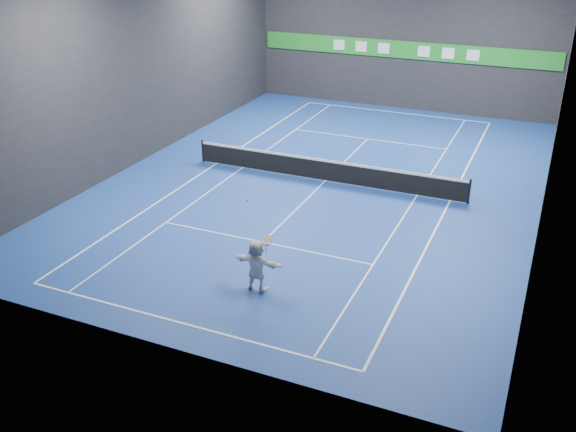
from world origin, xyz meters
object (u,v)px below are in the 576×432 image
at_px(player, 257,265).
at_px(tennis_ball, 248,201).
at_px(tennis_net, 325,170).
at_px(tennis_racket, 267,243).

distance_m(player, tennis_ball, 2.07).
bearing_deg(tennis_net, player, -82.58).
bearing_deg(tennis_net, tennis_ball, -84.72).
bearing_deg(tennis_racket, tennis_ball, 165.12).
height_order(tennis_ball, tennis_racket, tennis_ball).
relative_size(tennis_net, tennis_racket, 19.63).
xyz_separation_m(tennis_ball, tennis_racket, (0.72, -0.19, -1.19)).
bearing_deg(tennis_net, tennis_racket, -80.48).
xyz_separation_m(player, tennis_racket, (0.34, 0.05, 0.83)).
bearing_deg(player, tennis_racket, -172.02).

